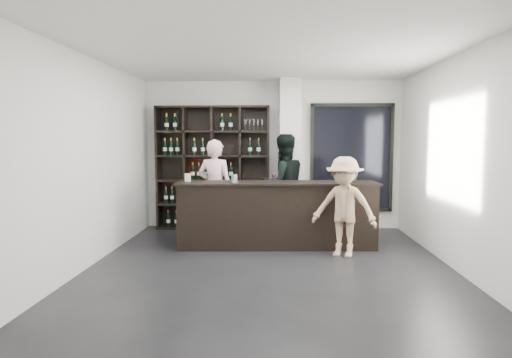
{
  "coord_description": "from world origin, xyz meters",
  "views": [
    {
      "loc": [
        0.07,
        -5.72,
        1.76
      ],
      "look_at": [
        -0.24,
        1.1,
        1.12
      ],
      "focal_mm": 30.0,
      "sensor_mm": 36.0,
      "label": 1
    }
  ],
  "objects_px": {
    "taster_black": "(283,185)",
    "wine_shelf": "(213,168)",
    "tasting_counter": "(277,214)",
    "customer": "(344,207)",
    "taster_pink": "(215,189)"
  },
  "relations": [
    {
      "from": "taster_black",
      "to": "tasting_counter",
      "type": "bearing_deg",
      "value": 59.18
    },
    {
      "from": "tasting_counter",
      "to": "taster_pink",
      "type": "xyz_separation_m",
      "value": [
        -1.11,
        0.68,
        0.34
      ]
    },
    {
      "from": "taster_black",
      "to": "customer",
      "type": "xyz_separation_m",
      "value": [
        0.89,
        -1.39,
        -0.18
      ]
    },
    {
      "from": "customer",
      "to": "wine_shelf",
      "type": "bearing_deg",
      "value": 162.1
    },
    {
      "from": "wine_shelf",
      "to": "customer",
      "type": "height_order",
      "value": "wine_shelf"
    },
    {
      "from": "taster_pink",
      "to": "customer",
      "type": "height_order",
      "value": "taster_pink"
    },
    {
      "from": "tasting_counter",
      "to": "customer",
      "type": "bearing_deg",
      "value": -29.21
    },
    {
      "from": "wine_shelf",
      "to": "taster_pink",
      "type": "bearing_deg",
      "value": -78.97
    },
    {
      "from": "taster_black",
      "to": "customer",
      "type": "bearing_deg",
      "value": 99.09
    },
    {
      "from": "taster_black",
      "to": "wine_shelf",
      "type": "bearing_deg",
      "value": -43.83
    },
    {
      "from": "wine_shelf",
      "to": "taster_black",
      "type": "relative_size",
      "value": 1.29
    },
    {
      "from": "customer",
      "to": "taster_pink",
      "type": "bearing_deg",
      "value": 172.98
    },
    {
      "from": "wine_shelf",
      "to": "taster_black",
      "type": "distance_m",
      "value": 1.48
    },
    {
      "from": "tasting_counter",
      "to": "taster_pink",
      "type": "height_order",
      "value": "taster_pink"
    },
    {
      "from": "tasting_counter",
      "to": "taster_black",
      "type": "bearing_deg",
      "value": 79.87
    }
  ]
}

